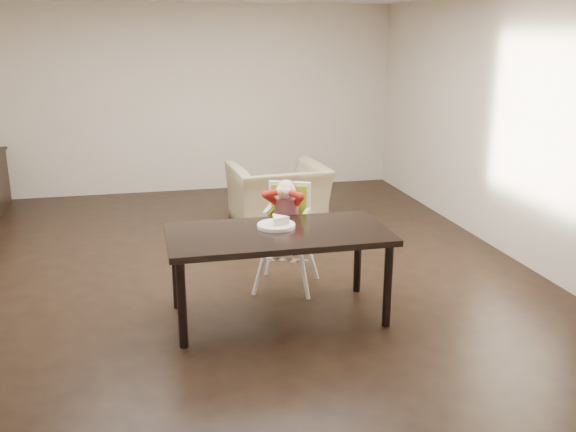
% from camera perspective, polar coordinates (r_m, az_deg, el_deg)
% --- Properties ---
extents(ground, '(7.00, 7.00, 0.00)m').
position_cam_1_polar(ground, '(6.49, -5.40, -4.85)').
color(ground, black).
rests_on(ground, ground).
extents(room_walls, '(6.02, 7.02, 2.71)m').
position_cam_1_polar(room_walls, '(6.08, -5.87, 11.70)').
color(room_walls, beige).
rests_on(room_walls, ground).
extents(dining_table, '(1.80, 0.90, 0.75)m').
position_cam_1_polar(dining_table, '(5.23, -0.87, -2.22)').
color(dining_table, black).
rests_on(dining_table, ground).
extents(high_chair, '(0.57, 0.57, 1.03)m').
position_cam_1_polar(high_chair, '(5.87, -0.10, 0.41)').
color(high_chair, white).
rests_on(high_chair, ground).
extents(plate, '(0.35, 0.35, 0.09)m').
position_cam_1_polar(plate, '(5.32, -0.98, -0.67)').
color(plate, white).
rests_on(plate, dining_table).
extents(armchair, '(1.18, 0.82, 0.99)m').
position_cam_1_polar(armchair, '(7.90, -0.87, 2.80)').
color(armchair, '#998761').
rests_on(armchair, ground).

